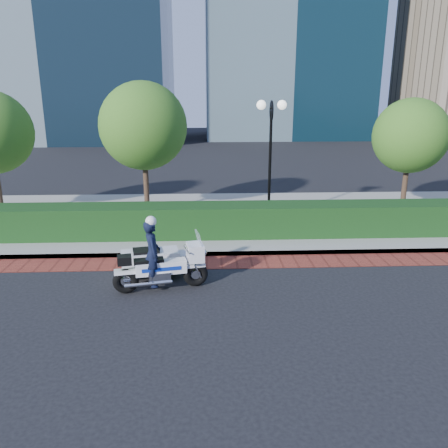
{
  "coord_description": "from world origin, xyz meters",
  "views": [
    {
      "loc": [
        -1.27,
        -9.9,
        4.41
      ],
      "look_at": [
        -0.75,
        1.91,
        1.0
      ],
      "focal_mm": 35.0,
      "sensor_mm": 36.0,
      "label": 1
    }
  ],
  "objects_px": {
    "lamppost": "(271,142)",
    "tree_c": "(410,136)",
    "tree_b": "(143,126)",
    "police_motorcycle": "(155,260)"
  },
  "relations": [
    {
      "from": "tree_b",
      "to": "police_motorcycle",
      "type": "bearing_deg",
      "value": -81.12
    },
    {
      "from": "tree_c",
      "to": "police_motorcycle",
      "type": "xyz_separation_m",
      "value": [
        -9.0,
        -6.42,
        -2.42
      ]
    },
    {
      "from": "tree_b",
      "to": "tree_c",
      "type": "relative_size",
      "value": 1.14
    },
    {
      "from": "tree_b",
      "to": "tree_c",
      "type": "distance_m",
      "value": 10.01
    },
    {
      "from": "lamppost",
      "to": "tree_c",
      "type": "distance_m",
      "value": 5.65
    },
    {
      "from": "tree_b",
      "to": "tree_c",
      "type": "bearing_deg",
      "value": -0.0
    },
    {
      "from": "lamppost",
      "to": "tree_c",
      "type": "xyz_separation_m",
      "value": [
        5.5,
        1.3,
        0.09
      ]
    },
    {
      "from": "lamppost",
      "to": "tree_b",
      "type": "xyz_separation_m",
      "value": [
        -4.5,
        1.3,
        0.48
      ]
    },
    {
      "from": "tree_b",
      "to": "police_motorcycle",
      "type": "height_order",
      "value": "tree_b"
    },
    {
      "from": "lamppost",
      "to": "tree_b",
      "type": "relative_size",
      "value": 0.86
    }
  ]
}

